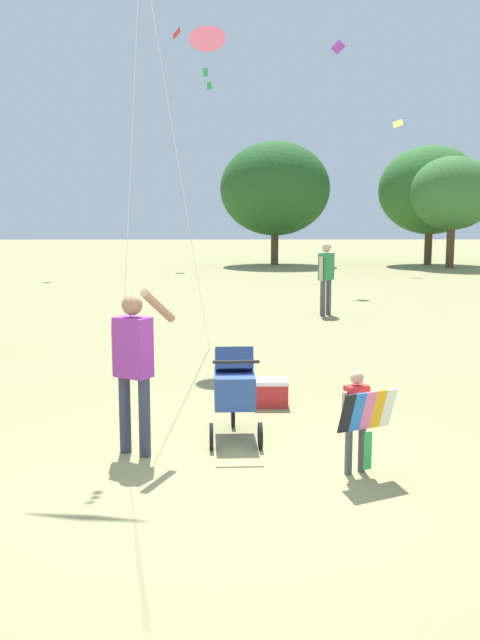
{
  "coord_description": "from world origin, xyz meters",
  "views": [
    {
      "loc": [
        0.07,
        -6.49,
        2.48
      ],
      "look_at": [
        0.15,
        1.28,
        1.3
      ],
      "focal_mm": 39.55,
      "sensor_mm": 36.0,
      "label": 1
    }
  ],
  "objects_px": {
    "stroller": "(234,384)",
    "kite_orange_delta": "(207,42)",
    "child_with_butterfly_kite": "(358,413)",
    "cooler_box": "(270,393)",
    "person_adult_flyer": "(134,359)",
    "person_kid_running": "(326,273)"
  },
  "relations": [
    {
      "from": "child_with_butterfly_kite",
      "to": "person_adult_flyer",
      "type": "height_order",
      "value": "person_adult_flyer"
    },
    {
      "from": "person_adult_flyer",
      "to": "cooler_box",
      "type": "xyz_separation_m",
      "value": [
        1.5,
        1.82,
        -0.83
      ]
    },
    {
      "from": "kite_orange_delta",
      "to": "cooler_box",
      "type": "bearing_deg",
      "value": -76.43
    },
    {
      "from": "person_adult_flyer",
      "to": "person_kid_running",
      "type": "distance_m",
      "value": 10.52
    },
    {
      "from": "person_kid_running",
      "to": "child_with_butterfly_kite",
      "type": "bearing_deg",
      "value": -95.81
    },
    {
      "from": "stroller",
      "to": "kite_orange_delta",
      "type": "relative_size",
      "value": 0.19
    },
    {
      "from": "person_adult_flyer",
      "to": "cooler_box",
      "type": "relative_size",
      "value": 3.89
    },
    {
      "from": "child_with_butterfly_kite",
      "to": "stroller",
      "type": "xyz_separation_m",
      "value": [
        -1.17,
        1.15,
        0.01
      ]
    },
    {
      "from": "child_with_butterfly_kite",
      "to": "person_kid_running",
      "type": "xyz_separation_m",
      "value": [
        1.08,
        10.59,
        0.44
      ]
    },
    {
      "from": "child_with_butterfly_kite",
      "to": "kite_orange_delta",
      "type": "relative_size",
      "value": 0.18
    },
    {
      "from": "child_with_butterfly_kite",
      "to": "person_adult_flyer",
      "type": "relative_size",
      "value": 0.57
    },
    {
      "from": "kite_orange_delta",
      "to": "cooler_box",
      "type": "relative_size",
      "value": 12.58
    },
    {
      "from": "stroller",
      "to": "person_kid_running",
      "type": "bearing_deg",
      "value": 76.59
    },
    {
      "from": "stroller",
      "to": "kite_orange_delta",
      "type": "xyz_separation_m",
      "value": [
        -0.46,
        5.12,
        4.79
      ]
    },
    {
      "from": "person_adult_flyer",
      "to": "stroller",
      "type": "distance_m",
      "value": 1.23
    },
    {
      "from": "child_with_butterfly_kite",
      "to": "person_kid_running",
      "type": "height_order",
      "value": "person_kid_running"
    },
    {
      "from": "child_with_butterfly_kite",
      "to": "cooler_box",
      "type": "xyz_separation_m",
      "value": [
        -0.7,
        2.41,
        -0.42
      ]
    },
    {
      "from": "stroller",
      "to": "kite_orange_delta",
      "type": "distance_m",
      "value": 7.02
    },
    {
      "from": "child_with_butterfly_kite",
      "to": "stroller",
      "type": "relative_size",
      "value": 0.92
    },
    {
      "from": "child_with_butterfly_kite",
      "to": "person_kid_running",
      "type": "relative_size",
      "value": 0.57
    },
    {
      "from": "person_adult_flyer",
      "to": "kite_orange_delta",
      "type": "distance_m",
      "value": 7.19
    },
    {
      "from": "stroller",
      "to": "cooler_box",
      "type": "xyz_separation_m",
      "value": [
        0.47,
        1.27,
        -0.43
      ]
    }
  ]
}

